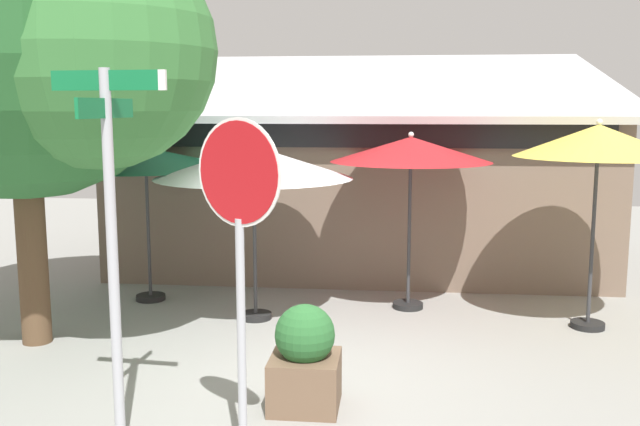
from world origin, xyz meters
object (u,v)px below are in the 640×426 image
at_px(patio_umbrella_forest_green_left, 146,159).
at_px(patio_umbrella_mustard_far_right, 598,143).
at_px(stop_sign, 239,225).
at_px(sidewalk_planter, 305,360).
at_px(patio_umbrella_ivory_center, 254,163).
at_px(street_sign_post, 112,222).
at_px(patio_umbrella_crimson_right, 411,151).
at_px(shade_tree, 31,24).

distance_m(patio_umbrella_forest_green_left, patio_umbrella_mustard_far_right, 6.29).
relative_size(stop_sign, sidewalk_planter, 2.75).
xyz_separation_m(patio_umbrella_ivory_center, sidewalk_planter, (1.05, -2.80, -1.68)).
bearing_deg(patio_umbrella_forest_green_left, street_sign_post, -73.42).
xyz_separation_m(patio_umbrella_ivory_center, patio_umbrella_crimson_right, (2.11, 0.75, 0.13)).
xyz_separation_m(patio_umbrella_crimson_right, shade_tree, (-4.41, -2.11, 1.57)).
height_order(patio_umbrella_mustard_far_right, shade_tree, shade_tree).
height_order(street_sign_post, patio_umbrella_mustard_far_right, street_sign_post).
distance_m(patio_umbrella_ivory_center, patio_umbrella_mustard_far_right, 4.48).
height_order(patio_umbrella_mustard_far_right, sidewalk_planter, patio_umbrella_mustard_far_right).
relative_size(street_sign_post, patio_umbrella_forest_green_left, 1.23).
bearing_deg(patio_umbrella_mustard_far_right, patio_umbrella_crimson_right, 163.77).
height_order(patio_umbrella_ivory_center, sidewalk_planter, patio_umbrella_ivory_center).
bearing_deg(patio_umbrella_ivory_center, street_sign_post, -96.34).
xyz_separation_m(street_sign_post, patio_umbrella_ivory_center, (0.42, 3.79, 0.19)).
distance_m(stop_sign, sidewalk_planter, 1.99).
bearing_deg(shade_tree, sidewalk_planter, -23.29).
distance_m(street_sign_post, stop_sign, 1.15).
height_order(patio_umbrella_crimson_right, patio_umbrella_mustard_far_right, patio_umbrella_mustard_far_right).
xyz_separation_m(stop_sign, patio_umbrella_crimson_right, (1.40, 4.78, 0.29)).
relative_size(patio_umbrella_forest_green_left, shade_tree, 0.43).
xyz_separation_m(patio_umbrella_crimson_right, sidewalk_planter, (-1.06, -3.55, -1.81)).
xyz_separation_m(street_sign_post, sidewalk_planter, (1.47, 0.99, -1.49)).
bearing_deg(shade_tree, patio_umbrella_crimson_right, 25.50).
bearing_deg(street_sign_post, stop_sign, -11.85).
height_order(street_sign_post, patio_umbrella_forest_green_left, street_sign_post).
height_order(patio_umbrella_forest_green_left, patio_umbrella_ivory_center, patio_umbrella_ivory_center).
bearing_deg(patio_umbrella_ivory_center, sidewalk_planter, -69.43).
relative_size(patio_umbrella_ivory_center, sidewalk_planter, 2.61).
xyz_separation_m(patio_umbrella_crimson_right, patio_umbrella_mustard_far_right, (2.36, -0.69, 0.17)).
bearing_deg(stop_sign, shade_tree, 138.39).
xyz_separation_m(stop_sign, patio_umbrella_mustard_far_right, (3.77, 4.09, 0.45)).
height_order(stop_sign, patio_umbrella_forest_green_left, stop_sign).
bearing_deg(patio_umbrella_crimson_right, stop_sign, -106.39).
bearing_deg(sidewalk_planter, patio_umbrella_ivory_center, 110.57).
bearing_deg(patio_umbrella_ivory_center, patio_umbrella_mustard_far_right, 0.84).
bearing_deg(shade_tree, patio_umbrella_ivory_center, 30.40).
bearing_deg(patio_umbrella_ivory_center, patio_umbrella_forest_green_left, 156.57).
bearing_deg(shade_tree, patio_umbrella_mustard_far_right, 11.82).
bearing_deg(patio_umbrella_mustard_far_right, patio_umbrella_forest_green_left, 173.56).
distance_m(street_sign_post, sidewalk_planter, 2.32).
relative_size(stop_sign, shade_tree, 0.47).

